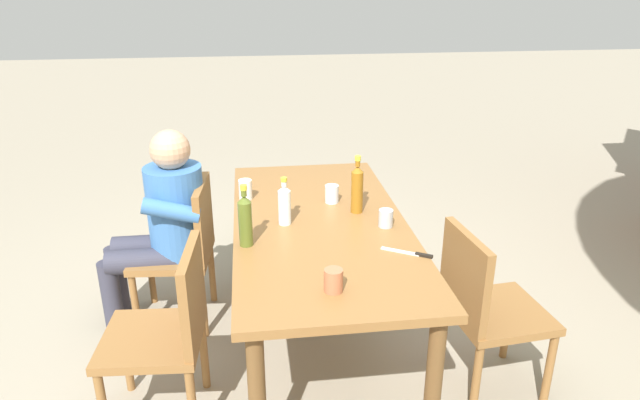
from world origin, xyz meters
The scene contains 15 objects.
ground_plane centered at (0.00, 0.00, 0.00)m, with size 24.00×24.00×0.00m, color gray.
dining_table centered at (0.00, 0.00, 0.69)m, with size 1.83×0.88×0.78m.
chair_near_left centered at (-0.40, -0.74, 0.49)m, with size 0.48×0.48×0.87m.
chair_far_right centered at (0.42, 0.74, 0.49)m, with size 0.48×0.48×0.87m.
chair_near_right centered at (0.42, -0.74, 0.49)m, with size 0.47×0.47×0.87m.
person_in_white_shirt centered at (-0.41, -0.85, 0.66)m, with size 0.47×0.61×1.18m.
bottle_amber centered at (-0.10, 0.21, 0.91)m, with size 0.06×0.06×0.31m.
bottle_olive centered at (0.22, -0.38, 0.91)m, with size 0.06×0.06×0.30m.
bottle_clear centered at (0.00, -0.18, 0.89)m, with size 0.06×0.06×0.25m.
cup_terracotta centered at (0.68, -0.03, 0.83)m, with size 0.08×0.08×0.10m, color #BC6B47.
cup_glass centered at (-0.25, 0.10, 0.83)m, with size 0.08×0.08×0.10m, color silver.
cup_steel centered at (0.10, 0.32, 0.82)m, with size 0.07×0.07×0.09m, color #B2B7BC.
cup_white centered at (-0.37, -0.37, 0.83)m, with size 0.07×0.07×0.11m, color white.
table_knife centered at (0.41, 0.36, 0.78)m, with size 0.14×0.22×0.01m.
backpack_by_far_side centered at (-1.44, -0.23, 0.23)m, with size 0.28×0.25×0.48m.
Camera 1 is at (2.62, -0.34, 1.97)m, focal length 31.77 mm.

